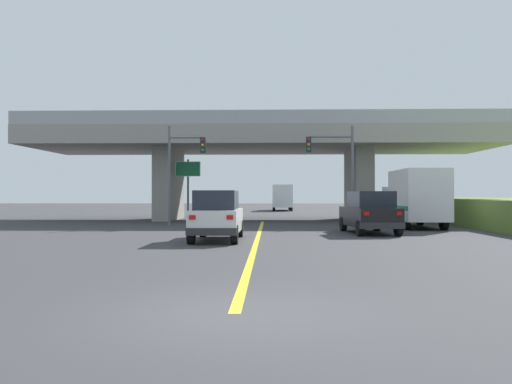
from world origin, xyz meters
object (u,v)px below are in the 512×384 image
highway_sign (188,175)px  suv_lead (217,216)px  suv_crossing (370,212)px  traffic_signal_farside (181,163)px  traffic_signal_nearside (338,162)px  semi_truck_distant (282,197)px  box_truck (415,198)px

highway_sign → suv_lead: bearing=-77.1°
suv_crossing → traffic_signal_farside: size_ratio=0.79×
suv_lead → highway_sign: bearing=102.9°
traffic_signal_nearside → highway_sign: (-10.06, 5.07, -0.59)m
traffic_signal_farside → semi_truck_distant: (6.83, 31.66, -2.15)m
suv_lead → box_truck: bearing=40.3°
box_truck → highway_sign: bearing=151.3°
suv_crossing → traffic_signal_farside: traffic_signal_farside is taller
box_truck → semi_truck_distant: size_ratio=0.92×
box_truck → suv_lead: bearing=-139.7°
traffic_signal_farside → highway_sign: (-0.48, 5.88, -0.49)m
suv_lead → highway_sign: highway_sign is taller
traffic_signal_farside → highway_sign: size_ratio=1.37×
suv_lead → traffic_signal_farside: (-3.29, 10.58, 2.76)m
semi_truck_distant → highway_sign: bearing=-105.8°
traffic_signal_nearside → suv_lead: bearing=-118.9°
suv_lead → traffic_signal_nearside: 13.32m
suv_lead → traffic_signal_nearside: (6.29, 11.39, 2.86)m
suv_crossing → traffic_signal_farside: 12.39m
suv_lead → highway_sign: 17.04m
suv_crossing → semi_truck_distant: (-3.36, 38.15, 0.60)m
suv_lead → traffic_signal_farside: bearing=107.3°
suv_lead → semi_truck_distant: size_ratio=0.64×
suv_lead → suv_crossing: same height
suv_crossing → traffic_signal_nearside: (-0.61, 7.30, 2.86)m
box_truck → highway_sign: 16.15m
semi_truck_distant → box_truck: bearing=-78.6°
traffic_signal_nearside → traffic_signal_farside: size_ratio=1.02×
traffic_signal_farside → highway_sign: bearing=94.7°
suv_crossing → box_truck: size_ratio=0.72×
highway_sign → suv_crossing: bearing=-49.2°
highway_sign → semi_truck_distant: highway_sign is taller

